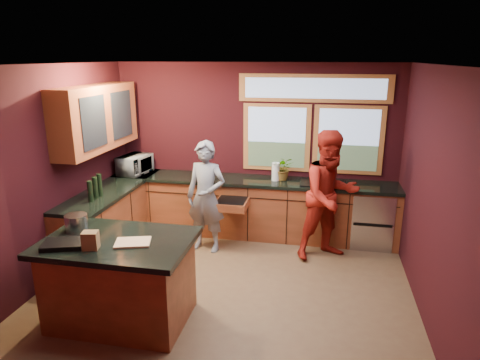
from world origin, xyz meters
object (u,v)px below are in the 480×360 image
(island, at_px, (121,280))
(stock_pot, at_px, (76,223))
(person_red, at_px, (330,196))
(cutting_board, at_px, (133,242))
(person_grey, at_px, (206,197))

(island, bearing_deg, stock_pot, 164.74)
(person_red, bearing_deg, island, -168.77)
(island, distance_m, person_red, 3.00)
(island, bearing_deg, cutting_board, -14.04)
(island, bearing_deg, person_red, 42.52)
(island, height_order, person_red, person_red)
(island, xyz_separation_m, person_red, (2.19, 2.00, 0.44))
(person_grey, bearing_deg, island, -92.10)
(island, relative_size, stock_pot, 6.46)
(island, height_order, stock_pot, stock_pot)
(person_grey, relative_size, person_red, 0.89)
(person_red, bearing_deg, stock_pot, -177.16)
(person_red, xyz_separation_m, stock_pot, (-2.74, -1.85, 0.12))
(island, distance_m, person_grey, 1.98)
(cutting_board, bearing_deg, stock_pot, 165.07)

